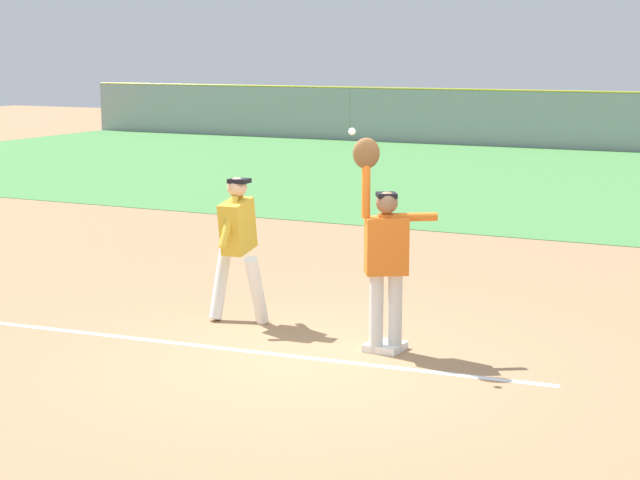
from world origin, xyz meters
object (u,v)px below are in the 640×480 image
(parked_car_white, at_px, (482,119))
(parked_car_silver, at_px, (636,125))
(fielder, at_px, (385,249))
(runner, at_px, (238,239))
(baseball, at_px, (352,131))
(first_base, at_px, (385,347))

(parked_car_white, bearing_deg, parked_car_silver, -7.30)
(fielder, height_order, parked_car_white, fielder)
(runner, xyz_separation_m, parked_car_silver, (0.06, 26.08, -0.32))
(fielder, relative_size, parked_car_silver, 0.51)
(baseball, relative_size, parked_car_silver, 0.02)
(runner, xyz_separation_m, baseball, (1.76, -0.70, 1.36))
(first_base, distance_m, runner, 2.24)
(runner, bearing_deg, parked_car_silver, 86.86)
(parked_car_white, height_order, parked_car_silver, same)
(fielder, height_order, parked_car_silver, fielder)
(fielder, height_order, baseball, baseball)
(fielder, distance_m, runner, 2.06)
(fielder, bearing_deg, first_base, -20.97)
(first_base, xyz_separation_m, runner, (-2.00, 0.33, 0.96))
(first_base, distance_m, parked_car_white, 28.08)
(fielder, distance_m, parked_car_white, 28.15)
(first_base, relative_size, parked_car_silver, 0.09)
(parked_car_white, bearing_deg, runner, -79.06)
(baseball, bearing_deg, parked_car_silver, 93.65)
(first_base, bearing_deg, baseball, -123.33)
(parked_car_silver, bearing_deg, parked_car_white, 171.47)
(runner, bearing_deg, fielder, -14.48)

